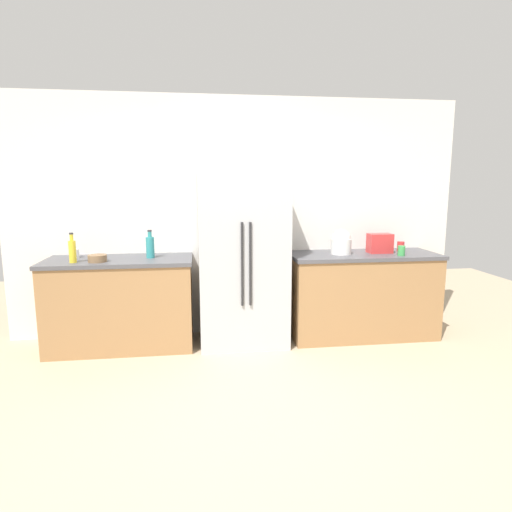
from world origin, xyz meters
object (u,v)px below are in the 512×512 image
(cup_a, at_px, (401,251))
(cup_c, at_px, (75,254))
(bowl_a, at_px, (97,258))
(bottle_a, at_px, (150,246))
(cup_b, at_px, (401,246))
(rice_cooker, at_px, (341,243))
(toaster, at_px, (380,243))
(bottle_b, at_px, (72,250))
(refrigerator, at_px, (243,258))

(cup_a, xyz_separation_m, cup_c, (-3.38, 0.31, -0.01))
(cup_c, height_order, bowl_a, cup_c)
(bottle_a, height_order, cup_b, bottle_a)
(rice_cooker, xyz_separation_m, cup_b, (0.74, 0.12, -0.07))
(bowl_a, bearing_deg, bottle_a, 18.86)
(rice_cooker, xyz_separation_m, bowl_a, (-2.51, -0.14, -0.09))
(toaster, bearing_deg, bottle_b, -176.86)
(bottle_a, distance_m, cup_c, 0.77)
(bottle_b, height_order, cup_b, bottle_b)
(refrigerator, xyz_separation_m, bowl_a, (-1.44, -0.12, 0.05))
(toaster, height_order, bottle_a, bottle_a)
(refrigerator, bearing_deg, bottle_b, -175.39)
(toaster, bearing_deg, cup_c, 178.35)
(toaster, xyz_separation_m, cup_c, (-3.24, 0.09, -0.06))
(toaster, xyz_separation_m, cup_a, (0.15, -0.22, -0.05))
(bottle_b, bearing_deg, cup_b, 4.51)
(bottle_b, bearing_deg, bottle_a, 14.11)
(toaster, distance_m, cup_a, 0.27)
(toaster, bearing_deg, rice_cooker, -176.89)
(refrigerator, distance_m, cup_a, 1.68)
(bottle_a, relative_size, cup_c, 3.07)
(toaster, distance_m, bottle_a, 2.47)
(refrigerator, bearing_deg, cup_a, -6.01)
(bottle_a, bearing_deg, toaster, -0.10)
(toaster, xyz_separation_m, bottle_a, (-2.47, 0.00, 0.01))
(bowl_a, bearing_deg, toaster, 3.14)
(cup_a, bearing_deg, bowl_a, 178.99)
(cup_c, bearing_deg, cup_a, -5.25)
(rice_cooker, xyz_separation_m, bottle_b, (-2.73, -0.15, -0.01))
(refrigerator, height_order, cup_b, refrigerator)
(bottle_a, bearing_deg, refrigerator, -2.76)
(rice_cooker, distance_m, cup_c, 2.79)
(refrigerator, distance_m, toaster, 1.53)
(cup_a, bearing_deg, rice_cooker, 162.12)
(toaster, relative_size, rice_cooker, 0.95)
(bottle_b, bearing_deg, refrigerator, 4.61)
(refrigerator, distance_m, bowl_a, 1.44)
(refrigerator, height_order, cup_a, refrigerator)
(cup_a, relative_size, cup_b, 1.00)
(bottle_b, xyz_separation_m, cup_c, (-0.05, 0.27, -0.07))
(toaster, distance_m, bowl_a, 2.96)
(rice_cooker, bearing_deg, cup_c, 177.58)
(refrigerator, xyz_separation_m, cup_a, (1.67, -0.18, 0.07))
(cup_a, bearing_deg, refrigerator, 173.99)
(cup_b, bearing_deg, rice_cooker, -170.56)
(cup_c, bearing_deg, cup_b, 0.10)
(rice_cooker, height_order, cup_b, rice_cooker)
(bottle_a, bearing_deg, rice_cooker, -0.82)
(bottle_a, height_order, bowl_a, bottle_a)
(rice_cooker, bearing_deg, toaster, 3.11)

